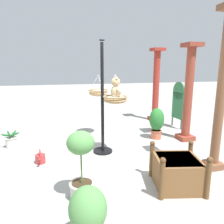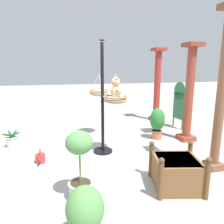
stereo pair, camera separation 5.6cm
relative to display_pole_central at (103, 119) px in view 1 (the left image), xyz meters
The scene contains 15 objects.
ground_plane 0.82m from the display_pole_central, 28.07° to the left, with size 40.00×40.00×0.00m, color #9E9E99.
display_pole_central is the anchor object (origin of this frame).
hanging_basket_with_teddy 0.55m from the display_pole_central, 59.04° to the left, with size 0.53×0.53×0.62m.
teddy_bear 0.74m from the display_pole_central, 61.23° to the left, with size 0.33×0.30×0.48m.
hanging_basket_left_high 1.32m from the display_pole_central, behind, with size 0.55×0.55×0.57m.
greenhouse_pillar_left 2.42m from the display_pole_central, 55.40° to the left, with size 0.32×0.32×2.97m.
greenhouse_pillar_right 3.50m from the display_pole_central, 133.91° to the left, with size 0.43×0.43×2.58m.
greenhouse_pillar_far_back 2.40m from the display_pole_central, 96.19° to the left, with size 0.42×0.42×2.52m.
wooden_planter_box 1.98m from the display_pole_central, 26.81° to the left, with size 0.91×0.91×0.67m.
potted_plant_fern_front 2.64m from the display_pole_central, 15.84° to the right, with size 0.41×0.41×0.71m.
potted_plant_flowering_red 2.36m from the display_pole_central, 112.14° to the right, with size 0.40×0.43×0.40m.
potted_plant_bushy_green 1.77m from the display_pole_central, 22.60° to the right, with size 0.40×0.40×1.04m.
potted_plant_small_succulent 1.73m from the display_pole_central, 108.21° to the left, with size 0.40×0.40×0.85m.
display_sign_board 3.08m from the display_pole_central, 116.07° to the left, with size 0.56×0.08×1.48m.
watering_can 1.54m from the display_pole_central, 79.84° to the right, with size 0.35×0.20×0.30m.
Camera 1 is at (4.23, -1.08, 1.92)m, focal length 33.41 mm.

